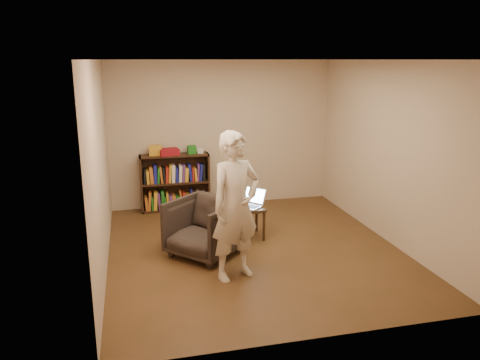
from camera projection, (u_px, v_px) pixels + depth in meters
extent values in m
plane|color=#463016|center=(254.00, 249.00, 6.61)|extent=(4.50, 4.50, 0.00)
plane|color=silver|center=(256.00, 60.00, 5.96)|extent=(4.50, 4.50, 0.00)
plane|color=#C8B197|center=(222.00, 134.00, 8.41)|extent=(4.00, 0.00, 4.00)
plane|color=#C8B197|center=(100.00, 167.00, 5.84)|extent=(0.00, 4.50, 4.50)
plane|color=#C8B197|center=(389.00, 153.00, 6.74)|extent=(0.00, 4.50, 4.50)
cube|color=black|center=(141.00, 184.00, 8.11)|extent=(0.03, 0.30, 1.00)
cube|color=black|center=(208.00, 180.00, 8.38)|extent=(0.03, 0.30, 1.00)
cube|color=black|center=(174.00, 180.00, 8.38)|extent=(1.20, 0.02, 1.00)
cube|color=black|center=(176.00, 208.00, 8.37)|extent=(1.20, 0.30, 0.03)
cube|color=black|center=(175.00, 182.00, 8.25)|extent=(1.14, 0.30, 0.03)
cube|color=black|center=(174.00, 155.00, 8.12)|extent=(1.20, 0.30, 0.03)
cube|color=gold|center=(156.00, 150.00, 8.03)|extent=(0.23, 0.18, 0.17)
cube|color=maroon|center=(169.00, 152.00, 8.06)|extent=(0.37, 0.30, 0.11)
cube|color=#1E6E1D|center=(192.00, 150.00, 8.18)|extent=(0.14, 0.14, 0.14)
cube|color=silver|center=(200.00, 151.00, 8.23)|extent=(0.11, 0.11, 0.08)
cube|color=tan|center=(232.00, 184.00, 8.10)|extent=(0.36, 0.36, 0.04)
cylinder|color=tan|center=(226.00, 202.00, 8.00)|extent=(0.03, 0.03, 0.48)
cylinder|color=tan|center=(242.00, 201.00, 8.06)|extent=(0.03, 0.03, 0.48)
cylinder|color=tan|center=(223.00, 197.00, 8.27)|extent=(0.03, 0.03, 0.48)
cylinder|color=tan|center=(238.00, 196.00, 8.33)|extent=(0.03, 0.03, 0.48)
imported|color=#2B211D|center=(204.00, 228.00, 6.33)|extent=(1.20, 1.20, 0.78)
cube|color=black|center=(247.00, 208.00, 6.95)|extent=(0.47, 0.47, 0.04)
cylinder|color=black|center=(237.00, 229.00, 6.78)|extent=(0.04, 0.04, 0.44)
cylinder|color=black|center=(264.00, 227.00, 6.87)|extent=(0.04, 0.04, 0.44)
cylinder|color=black|center=(231.00, 220.00, 7.16)|extent=(0.04, 0.04, 0.44)
cylinder|color=black|center=(257.00, 218.00, 7.25)|extent=(0.04, 0.04, 0.44)
cube|color=silver|center=(248.00, 206.00, 6.93)|extent=(0.43, 0.45, 0.02)
cube|color=black|center=(248.00, 206.00, 6.92)|extent=(0.31, 0.33, 0.00)
cube|color=silver|center=(255.00, 195.00, 7.04)|extent=(0.33, 0.35, 0.24)
cube|color=#B6E0FF|center=(255.00, 195.00, 7.04)|extent=(0.28, 0.30, 0.20)
imported|color=beige|center=(236.00, 207.00, 5.56)|extent=(0.77, 0.65, 1.81)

